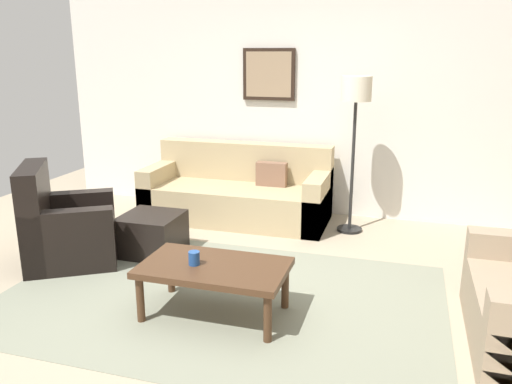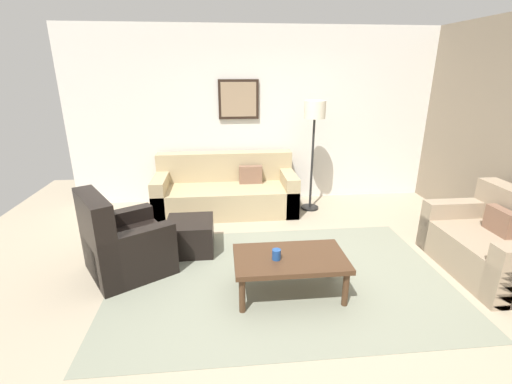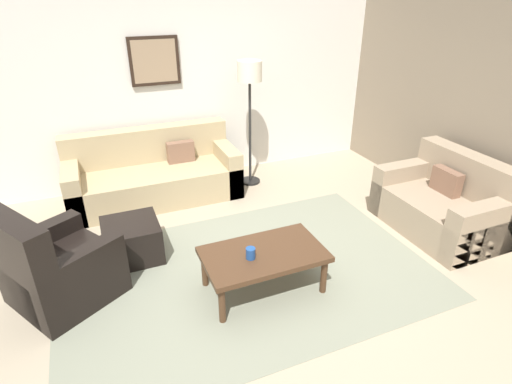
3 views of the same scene
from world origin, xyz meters
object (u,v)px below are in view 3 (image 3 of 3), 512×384
armchair_leather (55,273)px  couch_loveseat (446,205)px  cup (251,253)px  ottoman (132,240)px  lamp_standing (250,84)px  coffee_table (264,257)px  couch_main (153,175)px  framed_artwork (155,61)px

armchair_leather → couch_loveseat: bearing=-5.2°
couch_loveseat → cup: size_ratio=13.08×
ottoman → lamp_standing: (1.82, 1.23, 1.21)m
armchair_leather → cup: (1.61, -0.60, 0.15)m
lamp_standing → coffee_table: bearing=-109.0°
armchair_leather → couch_main: bearing=56.7°
ottoman → framed_artwork: framed_artwork is taller
couch_loveseat → coffee_table: (-2.38, -0.19, 0.06)m
ottoman → coffee_table: (1.05, -0.99, 0.16)m
ottoman → couch_loveseat: bearing=-13.2°
armchair_leather → lamp_standing: 3.22m
lamp_standing → framed_artwork: 1.26m
armchair_leather → cup: armchair_leather is taller
couch_loveseat → lamp_standing: (-1.61, 2.04, 1.11)m
ottoman → framed_artwork: (0.71, 1.78, 1.49)m
cup → framed_artwork: 3.07m
cup → coffee_table: bearing=15.9°
framed_artwork → cup: bearing=-86.0°
couch_main → framed_artwork: bearing=59.8°
couch_loveseat → coffee_table: 2.39m
couch_loveseat → armchair_leather: armchair_leather is taller
cup → couch_main: bearing=100.5°
couch_loveseat → ottoman: 3.53m
ottoman → cup: cup is taller
cup → lamp_standing: (0.91, 2.27, 0.95)m
couch_main → ottoman: size_ratio=3.87×
couch_main → framed_artwork: (0.25, 0.42, 1.40)m
couch_loveseat → armchair_leather: bearing=174.8°
ottoman → cup: 1.40m
couch_loveseat → coffee_table: couch_loveseat is taller
coffee_table → lamp_standing: 2.58m
armchair_leather → cup: size_ratio=10.61×
cup → armchair_leather: bearing=159.6°
couch_loveseat → lamp_standing: lamp_standing is taller
ottoman → lamp_standing: bearing=34.2°
coffee_table → ottoman: bearing=136.7°
framed_artwork → coffee_table: bearing=-83.0°
cup → framed_artwork: size_ratio=0.16×
ottoman → framed_artwork: size_ratio=0.88×
couch_loveseat → ottoman: (-3.43, 0.81, -0.10)m
couch_main → lamp_standing: (1.35, -0.12, 1.11)m
couch_main → coffee_table: couch_main is taller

